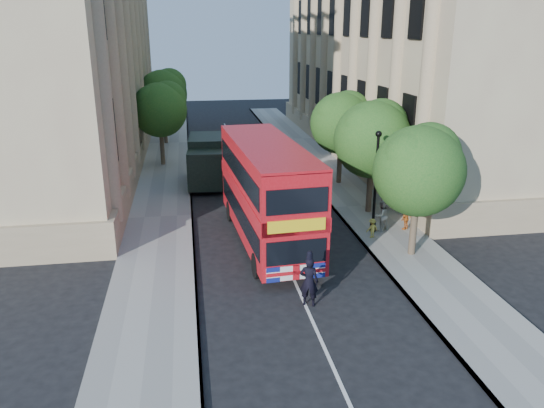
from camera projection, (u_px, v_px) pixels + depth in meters
name	position (u px, v px, depth m)	size (l,w,h in m)	color
ground	(301.00, 296.00, 20.66)	(120.00, 120.00, 0.00)	black
pavement_right	(362.00, 207.00, 30.88)	(3.50, 80.00, 0.12)	gray
pavement_left	(161.00, 217.00, 29.14)	(3.50, 80.00, 0.12)	gray
building_right	(408.00, 41.00, 42.40)	(12.00, 38.00, 18.00)	tan
building_left	(46.00, 42.00, 38.21)	(12.00, 38.00, 18.00)	tan
tree_right_near	(420.00, 166.00, 23.05)	(4.00, 4.00, 6.08)	#473828
tree_right_mid	(373.00, 135.00, 28.61)	(4.20, 4.20, 6.37)	#473828
tree_right_far	(342.00, 120.00, 34.27)	(4.00, 4.00, 6.15)	#473828
tree_left_far	(160.00, 107.00, 39.00)	(4.00, 4.00, 6.30)	#473828
tree_left_back	(163.00, 91.00, 46.41)	(4.20, 4.20, 6.65)	#473828
lamp_post	(375.00, 186.00, 26.25)	(0.32, 0.32, 5.16)	black
double_decker_bus	(267.00, 190.00, 25.05)	(3.47, 10.59, 4.82)	#AF0C14
box_van	(207.00, 163.00, 34.84)	(2.63, 5.66, 3.16)	black
police_constable	(309.00, 282.00, 19.73)	(0.71, 0.47, 1.95)	black
woman_pedestrian	(381.00, 215.00, 26.84)	(0.79, 0.62, 1.63)	beige
child_a	(406.00, 218.00, 27.05)	(0.70, 0.29, 1.19)	#CB6823
child_b	(372.00, 228.00, 26.04)	(0.63, 0.36, 0.97)	gold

